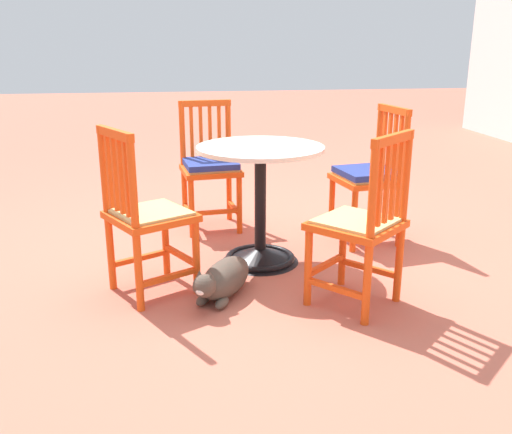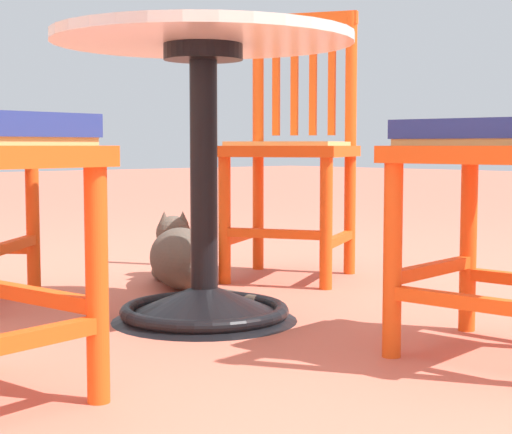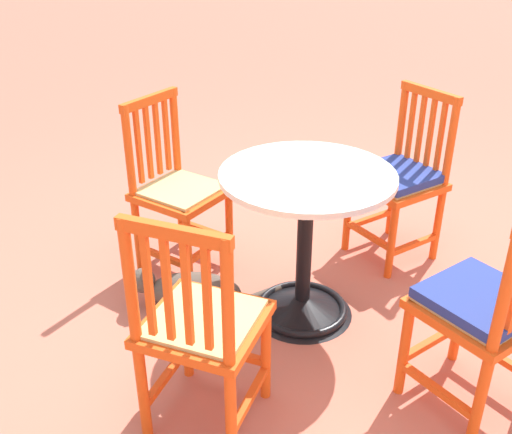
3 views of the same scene
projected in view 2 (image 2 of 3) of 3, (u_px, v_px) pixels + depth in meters
ground_plane at (246, 319)px, 2.17m from camera, size 24.00×24.00×0.00m
cafe_table at (204, 211)px, 2.13m from camera, size 0.76×0.76×0.73m
orange_chair_near_fence at (292, 151)px, 2.83m from camera, size 0.54×0.54×0.91m
tabby_cat at (181, 256)px, 2.68m from camera, size 0.71×0.40×0.23m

